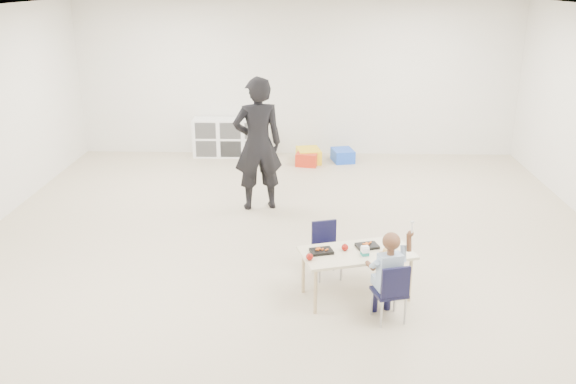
{
  "coord_description": "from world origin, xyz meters",
  "views": [
    {
      "loc": [
        0.17,
        -6.59,
        3.14
      ],
      "look_at": [
        -0.03,
        -0.12,
        0.85
      ],
      "focal_mm": 38.0,
      "sensor_mm": 36.0,
      "label": 1
    }
  ],
  "objects_px": {
    "adult": "(258,144)",
    "child": "(390,274)",
    "cubby_shelf": "(232,137)",
    "chair_near": "(389,291)",
    "table": "(356,274)"
  },
  "relations": [
    {
      "from": "chair_near",
      "to": "cubby_shelf",
      "type": "xyz_separation_m",
      "value": [
        -2.18,
        5.68,
        0.04
      ]
    },
    {
      "from": "table",
      "to": "chair_near",
      "type": "distance_m",
      "value": 0.52
    },
    {
      "from": "adult",
      "to": "cubby_shelf",
      "type": "bearing_deg",
      "value": -89.79
    },
    {
      "from": "adult",
      "to": "child",
      "type": "bearing_deg",
      "value": 101.78
    },
    {
      "from": "child",
      "to": "cubby_shelf",
      "type": "xyz_separation_m",
      "value": [
        -2.18,
        5.68,
        -0.14
      ]
    },
    {
      "from": "chair_near",
      "to": "adult",
      "type": "bearing_deg",
      "value": 100.16
    },
    {
      "from": "adult",
      "to": "chair_near",
      "type": "bearing_deg",
      "value": 101.78
    },
    {
      "from": "child",
      "to": "adult",
      "type": "height_order",
      "value": "adult"
    },
    {
      "from": "child",
      "to": "adult",
      "type": "xyz_separation_m",
      "value": [
        -1.48,
        3.01,
        0.46
      ]
    },
    {
      "from": "chair_near",
      "to": "cubby_shelf",
      "type": "bearing_deg",
      "value": 94.94
    },
    {
      "from": "child",
      "to": "cubby_shelf",
      "type": "height_order",
      "value": "child"
    },
    {
      "from": "adult",
      "to": "table",
      "type": "bearing_deg",
      "value": 100.58
    },
    {
      "from": "cubby_shelf",
      "to": "table",
      "type": "bearing_deg",
      "value": -70.1
    },
    {
      "from": "cubby_shelf",
      "to": "adult",
      "type": "distance_m",
      "value": 2.82
    },
    {
      "from": "cubby_shelf",
      "to": "child",
      "type": "bearing_deg",
      "value": -69.01
    }
  ]
}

